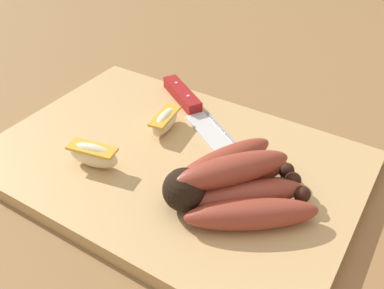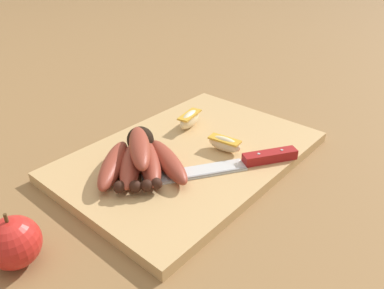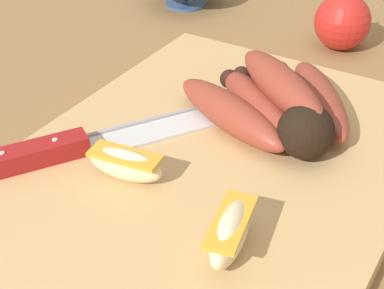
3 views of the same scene
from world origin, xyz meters
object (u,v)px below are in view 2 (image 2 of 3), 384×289
at_px(whole_apple, 16,244).
at_px(banana_bunch, 140,158).
at_px(apple_wedge_near, 224,144).
at_px(apple_wedge_middle, 190,119).
at_px(chefs_knife, 245,162).

bearing_deg(whole_apple, banana_bunch, -173.81).
bearing_deg(whole_apple, apple_wedge_near, 172.99).
height_order(apple_wedge_near, whole_apple, whole_apple).
distance_m(apple_wedge_near, apple_wedge_middle, 0.12).
distance_m(chefs_knife, apple_wedge_near, 0.06).
height_order(apple_wedge_near, apple_wedge_middle, apple_wedge_middle).
distance_m(chefs_knife, whole_apple, 0.38).
relative_size(chefs_knife, apple_wedge_near, 3.71).
distance_m(banana_bunch, chefs_knife, 0.18).
distance_m(banana_bunch, apple_wedge_near, 0.16).
xyz_separation_m(banana_bunch, apple_wedge_middle, (-0.17, -0.04, -0.00)).
bearing_deg(chefs_knife, apple_wedge_middle, -105.24).
bearing_deg(apple_wedge_near, chefs_knife, 74.56).
xyz_separation_m(banana_bunch, apple_wedge_near, (-0.14, 0.07, -0.01)).
relative_size(banana_bunch, chefs_knife, 0.77).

